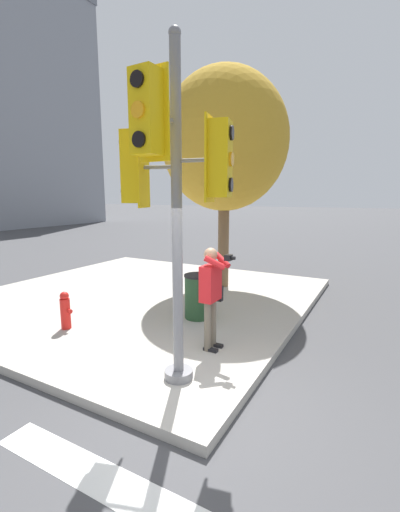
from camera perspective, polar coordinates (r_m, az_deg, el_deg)
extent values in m
plane|color=#424244|center=(4.60, -1.80, -25.22)|extent=(160.00, 160.00, 0.00)
cube|color=#ADA89E|center=(9.02, -9.74, -6.77)|extent=(8.00, 8.00, 0.14)
cube|color=silver|center=(3.96, -15.48, -32.39)|extent=(0.39, 2.79, 0.01)
cylinder|color=slate|center=(5.05, -3.57, -19.01)|extent=(0.40, 0.40, 0.12)
cylinder|color=slate|center=(4.43, -3.87, 6.50)|extent=(0.14, 0.14, 4.24)
sphere|color=slate|center=(4.81, -4.23, 33.15)|extent=(0.15, 0.15, 0.15)
cylinder|color=slate|center=(4.50, -7.26, 14.48)|extent=(0.17, 0.37, 0.05)
cube|color=#E5B70C|center=(4.60, -11.04, 14.28)|extent=(0.36, 0.32, 0.90)
cube|color=#E5B70C|center=(4.56, -9.44, 14.38)|extent=(0.41, 0.16, 1.02)
cylinder|color=black|center=(4.68, -12.79, 17.84)|extent=(0.17, 0.08, 0.17)
cylinder|color=orange|center=(4.65, -12.64, 14.18)|extent=(0.17, 0.08, 0.17)
cylinder|color=black|center=(4.64, -12.50, 10.48)|extent=(0.17, 0.08, 0.17)
cylinder|color=slate|center=(4.36, -0.69, 15.68)|extent=(0.13, 0.38, 0.05)
cube|color=#E5B70C|center=(4.28, 3.41, 15.76)|extent=(0.34, 0.30, 0.90)
cube|color=#E5B70C|center=(4.31, 1.64, 15.74)|extent=(0.42, 0.11, 1.02)
cylinder|color=black|center=(4.29, 5.32, 19.77)|extent=(0.17, 0.07, 0.17)
cylinder|color=orange|center=(4.25, 5.25, 15.78)|extent=(0.17, 0.07, 0.17)
cylinder|color=black|center=(4.23, 5.19, 11.74)|extent=(0.17, 0.07, 0.17)
cylinder|color=slate|center=(4.30, -6.16, 21.94)|extent=(0.38, 0.06, 0.05)
cube|color=#E5B70C|center=(4.07, -8.98, 22.59)|extent=(0.25, 0.31, 0.90)
cube|color=#E5B70C|center=(4.17, -7.73, 22.31)|extent=(0.04, 0.42, 1.02)
cylinder|color=black|center=(4.04, -10.47, 27.03)|extent=(0.04, 0.17, 0.17)
cylinder|color=orange|center=(3.97, -10.32, 22.88)|extent=(0.04, 0.17, 0.17)
cylinder|color=black|center=(3.91, -10.18, 18.60)|extent=(0.04, 0.17, 0.17)
cube|color=black|center=(5.81, 1.78, -15.33)|extent=(0.09, 0.24, 0.05)
cube|color=black|center=(5.97, 2.69, -14.60)|extent=(0.09, 0.24, 0.05)
cylinder|color=#6B6051|center=(5.68, 1.26, -11.66)|extent=(0.11, 0.11, 0.83)
cylinder|color=#6B6051|center=(5.84, 2.18, -11.02)|extent=(0.11, 0.11, 0.83)
cube|color=red|center=(5.54, 1.76, -4.51)|extent=(0.40, 0.22, 0.59)
sphere|color=tan|center=(5.44, 1.79, 0.22)|extent=(0.22, 0.22, 0.22)
cube|color=black|center=(5.32, 4.77, -0.27)|extent=(0.12, 0.10, 0.09)
cylinder|color=black|center=(5.29, 5.46, -0.33)|extent=(0.06, 0.08, 0.06)
cylinder|color=red|center=(5.28, 2.47, -1.15)|extent=(0.23, 0.35, 0.23)
cylinder|color=red|center=(5.52, 3.71, -0.67)|extent=(0.23, 0.35, 0.23)
cube|color=black|center=(5.86, 2.83, -6.19)|extent=(0.10, 0.20, 0.26)
cylinder|color=brown|center=(9.47, 3.93, 3.17)|extent=(0.30, 0.30, 2.77)
ellipsoid|color=#BC8E28|center=(9.51, 4.13, 18.63)|extent=(3.33, 3.33, 3.67)
cylinder|color=red|center=(7.09, -21.50, -8.93)|extent=(0.18, 0.18, 0.59)
sphere|color=red|center=(6.99, -21.68, -6.21)|extent=(0.17, 0.17, 0.17)
cylinder|color=red|center=(6.98, -20.88, -8.62)|extent=(0.08, 0.06, 0.08)
cylinder|color=#234728|center=(7.13, -0.36, -6.88)|extent=(0.54, 0.54, 0.88)
cylinder|color=black|center=(7.01, -0.37, -3.28)|extent=(0.57, 0.57, 0.04)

